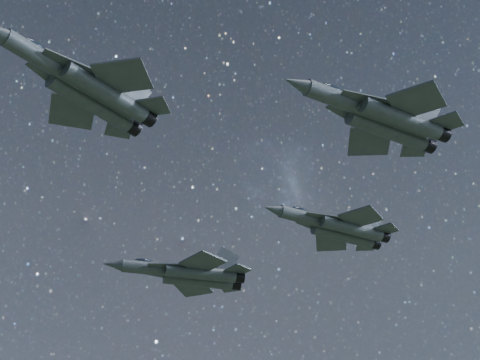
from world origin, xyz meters
name	(u,v)px	position (x,y,z in m)	size (l,w,h in m)	color
jet_lead	(85,87)	(-19.33, -3.86, 147.22)	(20.11, 13.33, 5.12)	#333B40
jet_left	(188,274)	(1.12, 19.05, 142.05)	(18.35, 12.53, 4.61)	#333B40
jet_right	(381,117)	(8.24, -13.49, 146.09)	(19.54, 13.81, 4.95)	#333B40
jet_slot	(337,227)	(12.08, 1.63, 142.32)	(16.02, 11.45, 4.10)	#333B40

